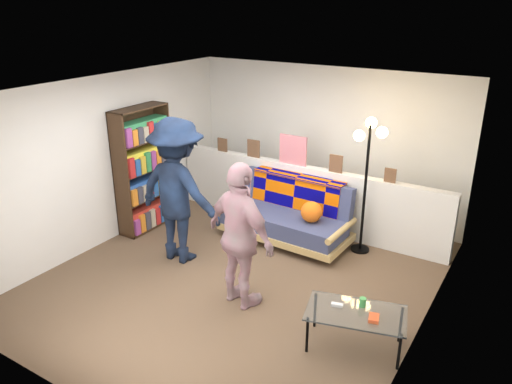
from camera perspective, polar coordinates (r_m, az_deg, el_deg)
ground at (r=6.52m, az=-1.88°, el=-9.73°), size 5.00×5.00×0.00m
room_shell at (r=6.21m, az=0.35°, el=5.54°), size 4.60×5.05×2.45m
half_wall_ledge at (r=7.70m, az=5.49°, el=-0.57°), size 4.45×0.15×1.00m
ledge_decor at (r=7.55m, az=4.06°, el=4.49°), size 2.97×0.02×0.45m
futon_sofa at (r=7.33m, az=3.74°, el=-2.72°), size 1.92×0.98×0.81m
bookshelf at (r=7.74m, az=-12.70°, el=2.11°), size 0.31×0.94×1.89m
coffee_table at (r=5.27m, az=11.42°, el=-13.56°), size 1.10×0.79×0.52m
floor_lamp at (r=6.83m, az=12.69°, el=3.65°), size 0.44×0.37×1.90m
person_left at (r=6.65m, az=-8.89°, el=0.10°), size 1.28×0.74×1.96m
person_right at (r=5.61m, az=-1.74°, el=-5.12°), size 1.09×0.69×1.73m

